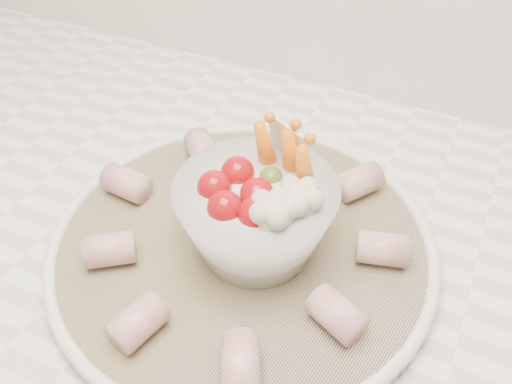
% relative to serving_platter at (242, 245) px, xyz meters
% --- Properties ---
extents(serving_platter, '(0.42, 0.42, 0.02)m').
position_rel_serving_platter_xyz_m(serving_platter, '(0.00, 0.00, 0.00)').
color(serving_platter, navy).
rests_on(serving_platter, kitchen_counter).
extents(veggie_bowl, '(0.14, 0.14, 0.12)m').
position_rel_serving_platter_xyz_m(veggie_bowl, '(0.02, 0.00, 0.05)').
color(veggie_bowl, silver).
rests_on(veggie_bowl, serving_platter).
extents(cured_meat_rolls, '(0.31, 0.29, 0.03)m').
position_rel_serving_platter_xyz_m(cured_meat_rolls, '(-0.00, 0.00, 0.02)').
color(cured_meat_rolls, '#B9545D').
rests_on(cured_meat_rolls, serving_platter).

